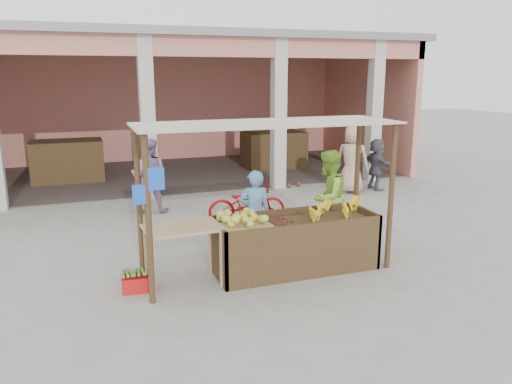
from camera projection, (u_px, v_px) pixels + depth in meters
name	position (u px, v px, depth m)	size (l,w,h in m)	color
ground	(266.00, 273.00, 7.94)	(60.00, 60.00, 0.00)	slate
market_building	(166.00, 87.00, 15.51)	(14.40, 6.40, 4.20)	tan
fruit_stall	(295.00, 246.00, 8.01)	(2.60, 0.95, 0.80)	#4B361E
stall_awning	(264.00, 149.00, 7.54)	(4.09, 1.35, 2.39)	#4B361E
banana_heap	(334.00, 211.00, 8.19)	(1.03, 0.56, 0.19)	#FFF420
melon_tray	(243.00, 221.00, 7.60)	(0.82, 0.71, 0.21)	#A08352
berry_heap	(279.00, 220.00, 7.76)	(0.49, 0.40, 0.16)	maroon
side_table	(183.00, 236.00, 7.38)	(1.16, 0.81, 0.90)	tan
papaya_pile	(182.00, 220.00, 7.32)	(0.71, 0.41, 0.20)	#589731
red_crate	(138.00, 283.00, 7.30)	(0.44, 0.32, 0.23)	red
plantain_bundle	(137.00, 273.00, 7.26)	(0.37, 0.26, 0.07)	#50822F
produce_sacks	(294.00, 178.00, 13.85)	(0.72, 0.45, 0.55)	maroon
vendor_blue	(255.00, 210.00, 8.58)	(0.60, 0.44, 1.61)	#578FCA
vendor_green	(328.00, 195.00, 9.13)	(0.89, 0.51, 1.85)	#90C23A
motorcycle	(247.00, 203.00, 10.46)	(1.71, 0.59, 0.89)	#940706
shopper_c	(352.00, 156.00, 13.07)	(0.96, 0.62, 1.99)	tan
shopper_d	(376.00, 163.00, 13.50)	(1.37, 0.56, 1.48)	#4B4A57
shopper_f	(149.00, 172.00, 11.24)	(0.90, 0.52, 1.85)	gray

